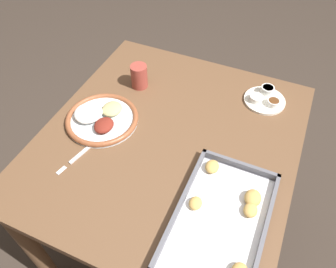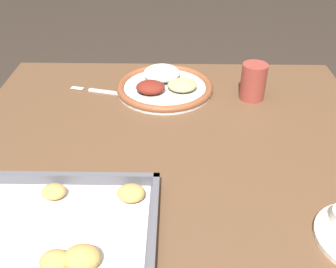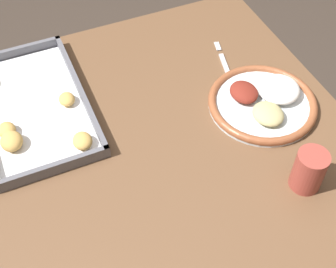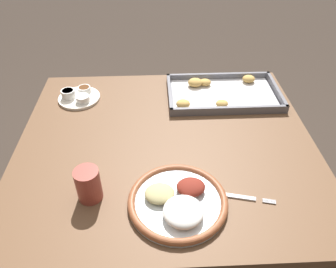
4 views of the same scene
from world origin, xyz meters
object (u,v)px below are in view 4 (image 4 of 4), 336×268
dinner_plate (178,201)px  drinking_cup (88,185)px  saucer_plate (78,96)px  fork (236,196)px  baking_tray (220,93)px

dinner_plate → drinking_cup: 0.24m
saucer_plate → fork: bearing=-45.1°
fork → saucer_plate: bearing=148.5°
fork → saucer_plate: size_ratio=1.19×
drinking_cup → baking_tray: bearing=48.1°
baking_tray → drinking_cup: drinking_cup is taller
dinner_plate → fork: (0.16, 0.02, -0.01)m
saucer_plate → baking_tray: saucer_plate is taller
saucer_plate → baking_tray: 0.55m
baking_tray → dinner_plate: bearing=-111.1°
dinner_plate → saucer_plate: dinner_plate is taller
dinner_plate → drinking_cup: (-0.23, 0.04, 0.03)m
saucer_plate → baking_tray: bearing=0.1°
dinner_plate → baking_tray: (0.20, 0.53, -0.00)m
dinner_plate → baking_tray: dinner_plate is taller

